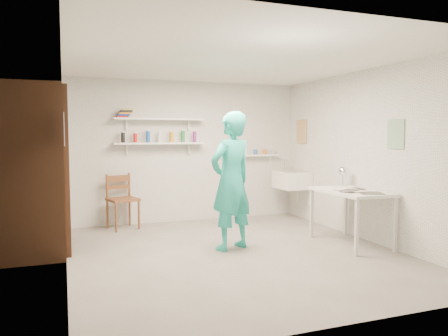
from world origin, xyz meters
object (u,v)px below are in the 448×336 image
object	(u,v)px
wooden_chair	(123,199)
work_table	(351,217)
belfast_sink	(292,180)
wall_clock	(231,157)
desk_lamp	(343,171)
man	(231,181)

from	to	relation	value
wooden_chair	work_table	xyz separation A→B (m)	(2.78, -2.08, -0.10)
belfast_sink	wall_clock	bearing A→B (deg)	-141.81
belfast_sink	desk_lamp	xyz separation A→B (m)	(0.07, -1.39, 0.26)
belfast_sink	desk_lamp	world-z (taller)	desk_lamp
wall_clock	desk_lamp	distance (m)	1.73
wooden_chair	man	bearing A→B (deg)	-71.51
belfast_sink	wall_clock	size ratio (longest dim) A/B	1.87
man	wall_clock	distance (m)	0.37
man	wooden_chair	xyz separation A→B (m)	(-1.17, 1.73, -0.43)
belfast_sink	wall_clock	world-z (taller)	wall_clock
belfast_sink	man	xyz separation A→B (m)	(-1.72, -1.49, 0.20)
man	work_table	bearing A→B (deg)	145.90
desk_lamp	man	bearing A→B (deg)	-176.64
man	wooden_chair	bearing A→B (deg)	-78.19
belfast_sink	work_table	xyz separation A→B (m)	(-0.11, -1.83, -0.33)
man	wooden_chair	size ratio (longest dim) A/B	1.91
belfast_sink	man	size ratio (longest dim) A/B	0.34
man	wall_clock	world-z (taller)	man
wall_clock	desk_lamp	xyz separation A→B (m)	(1.71, -0.10, -0.23)
belfast_sink	man	world-z (taller)	man
man	work_table	world-z (taller)	man
wall_clock	wooden_chair	bearing A→B (deg)	107.11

